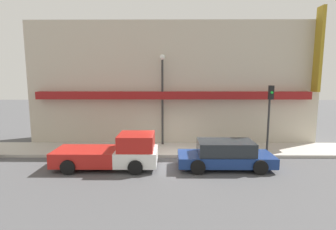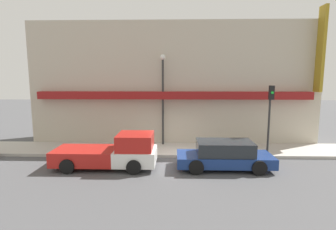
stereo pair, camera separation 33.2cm
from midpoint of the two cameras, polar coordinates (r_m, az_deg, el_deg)
The scene contains 8 objects.
ground_plane at distance 15.54m, azimuth 1.71°, elevation -9.35°, with size 80.00×80.00×0.00m, color #4C4C4F.
sidewalk at distance 16.94m, azimuth 1.71°, elevation -7.55°, with size 36.00×2.97×0.18m.
building at distance 19.27m, azimuth 1.80°, elevation 6.79°, with size 19.80×3.80×9.15m.
pickup_truck at distance 14.07m, azimuth -11.28°, elevation -8.02°, with size 5.29×2.22×1.80m.
parked_car at distance 14.01m, azimuth 12.83°, elevation -8.49°, with size 4.89×2.10×1.44m.
fire_hydrant at distance 15.93m, azimuth -6.82°, elevation -6.95°, with size 0.18×0.18×0.73m.
street_lamp at distance 17.40m, azimuth -0.58°, elevation 5.56°, with size 0.36×0.36×5.99m.
traffic_light at distance 16.27m, azimuth 21.90°, elevation 1.46°, with size 0.28×0.42×4.05m.
Camera 2 is at (0.13, -14.81, 4.69)m, focal length 28.00 mm.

